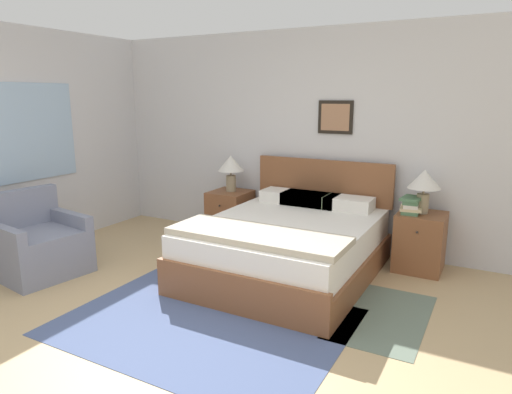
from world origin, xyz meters
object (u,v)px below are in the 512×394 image
at_px(armchair, 38,246).
at_px(table_lamp_by_door, 424,182).
at_px(table_lamp_near_window, 231,166).
at_px(bed, 288,244).
at_px(nightstand_by_door, 420,242).
at_px(nightstand_near_window, 230,215).

height_order(armchair, table_lamp_by_door, table_lamp_by_door).
distance_m(armchair, table_lamp_near_window, 2.40).
xyz_separation_m(table_lamp_near_window, table_lamp_by_door, (2.35, 0.00, 0.00)).
xyz_separation_m(bed, nightstand_by_door, (1.18, 0.77, -0.01)).
bearing_deg(nightstand_by_door, nightstand_near_window, 180.00).
relative_size(bed, armchair, 2.31).
xyz_separation_m(bed, nightstand_near_window, (-1.18, 0.77, -0.01)).
distance_m(nightstand_near_window, nightstand_by_door, 2.36).
xyz_separation_m(armchair, table_lamp_by_door, (3.47, 2.03, 0.65)).
bearing_deg(table_lamp_by_door, bed, -146.09).
relative_size(armchair, nightstand_near_window, 1.46).
height_order(nightstand_near_window, table_lamp_near_window, table_lamp_near_window).
height_order(armchair, nightstand_by_door, armchair).
relative_size(bed, nightstand_by_door, 3.37).
distance_m(bed, table_lamp_by_door, 1.55).
bearing_deg(nightstand_by_door, table_lamp_near_window, 179.49).
height_order(table_lamp_near_window, table_lamp_by_door, same).
bearing_deg(armchair, nightstand_near_window, 159.53).
height_order(bed, table_lamp_near_window, bed).
bearing_deg(table_lamp_by_door, armchair, -149.71).
bearing_deg(nightstand_by_door, table_lamp_by_door, 112.01).
height_order(armchair, table_lamp_near_window, table_lamp_near_window).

